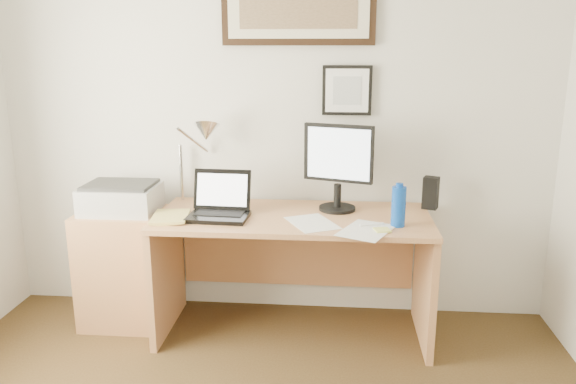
# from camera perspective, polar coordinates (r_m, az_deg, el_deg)

# --- Properties ---
(wall_back) EXTENTS (3.50, 0.02, 2.50)m
(wall_back) POSITION_cam_1_polar(r_m,az_deg,el_deg) (3.56, -1.41, 7.14)
(wall_back) COLOR silver
(wall_back) RESTS_ON ground
(side_cabinet) EXTENTS (0.50, 0.40, 0.73)m
(side_cabinet) POSITION_cam_1_polar(r_m,az_deg,el_deg) (3.69, -16.34, -7.39)
(side_cabinet) COLOR #AF7449
(side_cabinet) RESTS_ON floor
(water_bottle) EXTENTS (0.08, 0.08, 0.22)m
(water_bottle) POSITION_cam_1_polar(r_m,az_deg,el_deg) (3.12, 11.16, -1.46)
(water_bottle) COLOR #0D41AA
(water_bottle) RESTS_ON desk
(bottle_cap) EXTENTS (0.04, 0.04, 0.02)m
(bottle_cap) POSITION_cam_1_polar(r_m,az_deg,el_deg) (3.09, 11.27, 0.70)
(bottle_cap) COLOR #0D41AA
(bottle_cap) RESTS_ON water_bottle
(speaker) EXTENTS (0.11, 0.10, 0.20)m
(speaker) POSITION_cam_1_polar(r_m,az_deg,el_deg) (3.51, 14.29, -0.08)
(speaker) COLOR black
(speaker) RESTS_ON desk
(paper_sheet_a) EXTENTS (0.34, 0.38, 0.00)m
(paper_sheet_a) POSITION_cam_1_polar(r_m,az_deg,el_deg) (3.14, 2.46, -3.16)
(paper_sheet_a) COLOR silver
(paper_sheet_a) RESTS_ON desk
(paper_sheet_b) EXTENTS (0.35, 0.40, 0.00)m
(paper_sheet_b) POSITION_cam_1_polar(r_m,az_deg,el_deg) (3.04, 7.94, -3.88)
(paper_sheet_b) COLOR silver
(paper_sheet_b) RESTS_ON desk
(sticky_pad) EXTENTS (0.10, 0.10, 0.01)m
(sticky_pad) POSITION_cam_1_polar(r_m,az_deg,el_deg) (3.05, 9.55, -3.82)
(sticky_pad) COLOR #DBE06A
(sticky_pad) RESTS_ON desk
(marker_pen) EXTENTS (0.14, 0.06, 0.02)m
(marker_pen) POSITION_cam_1_polar(r_m,az_deg,el_deg) (3.12, 8.50, -3.30)
(marker_pen) COLOR white
(marker_pen) RESTS_ON desk
(book) EXTENTS (0.23, 0.30, 0.02)m
(book) POSITION_cam_1_polar(r_m,az_deg,el_deg) (3.31, -13.59, -2.52)
(book) COLOR tan
(book) RESTS_ON desk
(desk) EXTENTS (1.60, 0.70, 0.75)m
(desk) POSITION_cam_1_polar(r_m,az_deg,el_deg) (3.44, 0.64, -5.74)
(desk) COLOR #AF7449
(desk) RESTS_ON floor
(laptop) EXTENTS (0.35, 0.31, 0.26)m
(laptop) POSITION_cam_1_polar(r_m,az_deg,el_deg) (3.27, -6.95, -1.50)
(laptop) COLOR black
(laptop) RESTS_ON desk
(lcd_monitor) EXTENTS (0.41, 0.22, 0.52)m
(lcd_monitor) POSITION_cam_1_polar(r_m,az_deg,el_deg) (3.33, 5.12, 2.94)
(lcd_monitor) COLOR black
(lcd_monitor) RESTS_ON desk
(printer) EXTENTS (0.44, 0.34, 0.18)m
(printer) POSITION_cam_1_polar(r_m,az_deg,el_deg) (3.56, -16.60, -0.56)
(printer) COLOR #ABABAD
(printer) RESTS_ON side_cabinet
(desk_lamp) EXTENTS (0.29, 0.27, 0.53)m
(desk_lamp) POSITION_cam_1_polar(r_m,az_deg,el_deg) (3.45, -8.54, 5.71)
(desk_lamp) COLOR silver
(desk_lamp) RESTS_ON desk
(picture_large) EXTENTS (0.92, 0.04, 0.47)m
(picture_large) POSITION_cam_1_polar(r_m,az_deg,el_deg) (3.49, 1.05, 18.51)
(picture_large) COLOR black
(picture_large) RESTS_ON wall_back
(picture_small) EXTENTS (0.30, 0.03, 0.30)m
(picture_small) POSITION_cam_1_polar(r_m,az_deg,el_deg) (3.49, 6.01, 10.23)
(picture_small) COLOR black
(picture_small) RESTS_ON wall_back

